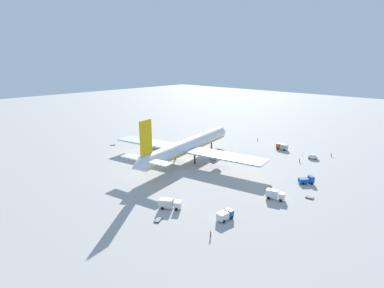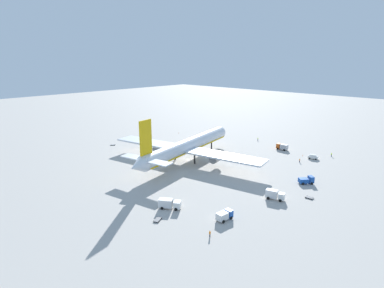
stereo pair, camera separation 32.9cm
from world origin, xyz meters
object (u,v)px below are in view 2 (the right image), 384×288
Objects in this scene: ground_worker_1 at (331,155)px; traffic_cone_1 at (179,133)px; traffic_cone_0 at (303,155)px; ground_worker_2 at (300,160)px; baggage_cart_0 at (158,220)px; service_truck_1 at (282,147)px; airliner at (186,146)px; baggage_cart_1 at (309,197)px; ground_worker_3 at (258,139)px; service_truck_4 at (224,215)px; service_truck_0 at (275,195)px; baggage_cart_2 at (113,145)px; service_truck_3 at (169,204)px; service_van at (313,157)px; ground_worker_0 at (210,234)px; service_truck_2 at (307,180)px.

traffic_cone_1 is at bearing 100.31° from ground_worker_1.
ground_worker_2 is at bearing -162.95° from traffic_cone_0.
baggage_cart_0 is 103.24m from traffic_cone_1.
airliner is at bearing 152.88° from service_truck_1.
baggage_cart_0 is at bearing -144.64° from airliner.
service_truck_1 is 62.51m from traffic_cone_1.
traffic_cone_1 is at bearing 69.91° from baggage_cart_1.
traffic_cone_0 is (83.40, -3.85, 0.01)m from baggage_cart_0.
ground_worker_1 reaches higher than ground_worker_3.
service_truck_4 is 9.21× the size of traffic_cone_0.
baggage_cart_1 is at bearing -43.32° from service_truck_0.
service_truck_1 is at bearing -52.47° from baggage_cart_2.
ground_worker_1 is 3.22× the size of traffic_cone_0.
service_truck_3 is 1.53× the size of service_van.
baggage_cart_1 is 50.68m from ground_worker_1.
service_truck_4 is at bearing -164.15° from service_truck_1.
service_truck_3 reaches higher than service_van.
airliner is at bearing 49.58° from ground_worker_0.
baggage_cart_0 is 74.10m from ground_worker_2.
baggage_cart_1 is (-44.36, -32.29, -1.31)m from service_truck_1.
ground_worker_3 is at bearing -68.65° from traffic_cone_1.
ground_worker_3 is (1.96, 39.43, -0.07)m from ground_worker_1.
ground_worker_2 is 38.01m from ground_worker_3.
ground_worker_1 is at bearing 7.42° from service_truck_2.
service_truck_1 is at bearing 76.77° from service_van.
baggage_cart_1 is 1.66× the size of ground_worker_1.
baggage_cart_2 is at bearing 69.05° from service_truck_3.
service_truck_1 reaches higher than traffic_cone_0.
service_truck_4 is 104.24m from traffic_cone_1.
service_truck_3 is 4.05× the size of ground_worker_3.
ground_worker_2 reaches higher than traffic_cone_1.
ground_worker_1 is 12.78m from traffic_cone_0.
ground_worker_3 reaches higher than baggage_cart_2.
traffic_cone_0 is (9.62, 2.95, -0.60)m from ground_worker_2.
baggage_cart_2 is 90.81m from ground_worker_2.
airliner is 42.06× the size of ground_worker_0.
service_truck_2 is 50.94m from service_truck_3.
baggage_cart_2 is at bearing 94.23° from baggage_cart_1.
baggage_cart_0 is 1.91× the size of ground_worker_2.
ground_worker_0 is at bearing -155.31° from ground_worker_3.
ground_worker_0 is at bearing -108.90° from baggage_cart_2.
ground_worker_3 is at bearing -40.02° from baggage_cart_2.
baggage_cart_1 is (8.23, -7.77, -1.34)m from service_truck_0.
service_truck_2 is 3.16× the size of ground_worker_0.
ground_worker_3 reaches higher than baggage_cart_0.
ground_worker_0 is (-31.07, -90.75, 0.60)m from baggage_cart_2.
service_truck_0 reaches higher than baggage_cart_1.
airliner is 60.45m from ground_worker_0.
service_truck_4 is 2.93× the size of ground_worker_2.
service_truck_4 is at bearing -70.09° from service_truck_3.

